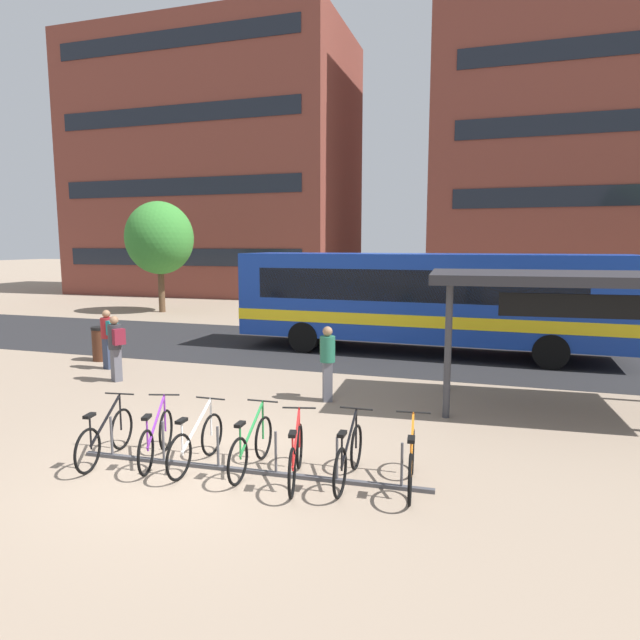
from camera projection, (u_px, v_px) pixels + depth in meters
name	position (u px, v px, depth m)	size (l,w,h in m)	color
ground	(194.00, 466.00, 8.69)	(200.00, 200.00, 0.00)	gray
bus_lane_asphalt	(353.00, 349.00, 18.46)	(80.00, 7.20, 0.01)	#232326
city_bus	(427.00, 299.00, 17.50)	(12.10, 2.93, 3.20)	#14389E
bike_rack	(247.00, 467.00, 8.43)	(5.69, 0.37, 0.70)	#47474C
parked_bicycle_black_0	(106.00, 437.00, 8.89)	(0.52, 1.71, 0.99)	black
parked_bicycle_purple_1	(156.00, 439.00, 8.82)	(0.65, 1.67, 0.99)	black
parked_bicycle_white_2	(196.00, 443.00, 8.63)	(0.52, 1.72, 0.99)	black
parked_bicycle_green_3	(251.00, 447.00, 8.47)	(0.52, 1.72, 0.99)	black
parked_bicycle_red_4	(296.00, 457.00, 8.08)	(0.60, 1.69, 0.99)	black
parked_bicycle_black_5	(349.00, 457.00, 8.06)	(0.52, 1.72, 0.99)	black
parked_bicycle_orange_6	(411.00, 463.00, 7.86)	(0.52, 1.72, 0.99)	black
transit_shelter	(578.00, 283.00, 11.20)	(6.09, 3.39, 2.91)	#38383D
commuter_maroon_pack_0	(116.00, 344.00, 13.95)	(0.61, 0.53, 1.69)	#565660
commuter_olive_pack_1	(327.00, 358.00, 12.22)	(0.49, 0.60, 1.70)	#565660
commuter_teal_pack_2	(108.00, 335.00, 15.36)	(0.59, 0.47, 1.68)	#2D3851
trash_bin	(101.00, 344.00, 16.55)	(0.55, 0.55, 1.03)	#4C2819
street_tree_1	(159.00, 238.00, 28.01)	(3.45, 3.45, 5.68)	brown
building_left_wing	(216.00, 169.00, 39.67)	(19.15, 10.70, 17.83)	brown
building_right_wing	(640.00, 115.00, 33.49)	(24.05, 12.72, 22.73)	brown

